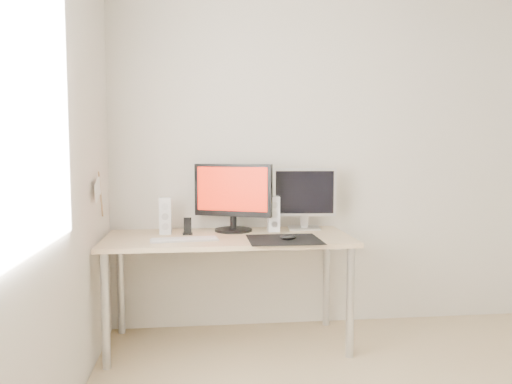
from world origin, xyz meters
TOP-DOWN VIEW (x-y plane):
  - wall_back at (0.00, 1.75)m, footprint 3.50×0.00m
  - wall_left at (-1.75, 0.00)m, footprint 0.00×3.50m
  - window_pane at (-1.74, 0.00)m, footprint 0.00×1.30m
  - mousepad at (-0.59, 1.20)m, footprint 0.45×0.40m
  - mouse at (-0.57, 1.17)m, footprint 0.10×0.06m
  - desk at (-0.93, 1.38)m, footprint 1.60×0.70m
  - main_monitor at (-0.89, 1.56)m, footprint 0.52×0.34m
  - second_monitor at (-0.37, 1.61)m, footprint 0.45×0.18m
  - speaker_left at (-1.34, 1.52)m, footprint 0.08×0.09m
  - speaker_right at (-0.61, 1.54)m, footprint 0.08×0.09m
  - keyboard at (-1.21, 1.25)m, footprint 0.43×0.17m
  - phone_dock at (-1.19, 1.47)m, footprint 0.06×0.06m
  - pennant at (-1.72, 1.24)m, footprint 0.01×0.23m

SIDE VIEW (x-z plane):
  - desk at x=-0.93m, z-range 0.29..1.02m
  - mousepad at x=-0.59m, z-range 0.73..0.73m
  - keyboard at x=-1.21m, z-range 0.73..0.75m
  - mouse at x=-0.57m, z-range 0.73..0.77m
  - phone_dock at x=-1.19m, z-range 0.71..0.82m
  - speaker_left at x=-1.34m, z-range 0.73..0.97m
  - speaker_right at x=-0.61m, z-range 0.73..0.97m
  - second_monitor at x=-0.37m, z-range 0.75..1.19m
  - main_monitor at x=-0.89m, z-range 0.75..1.22m
  - pennant at x=-1.72m, z-range 0.90..1.19m
  - wall_back at x=0.00m, z-range -0.50..3.00m
  - wall_left at x=-1.75m, z-range -0.50..3.00m
  - window_pane at x=-1.74m, z-range 0.85..2.15m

